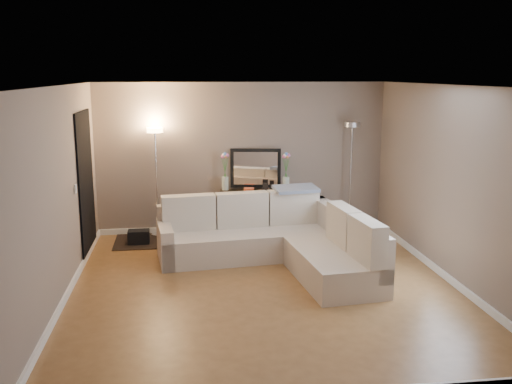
{
  "coord_description": "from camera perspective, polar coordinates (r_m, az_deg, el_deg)",
  "views": [
    {
      "loc": [
        -0.99,
        -7.02,
        2.75
      ],
      "look_at": [
        0.0,
        0.8,
        1.1
      ],
      "focal_mm": 40.0,
      "sensor_mm": 36.0,
      "label": 1
    }
  ],
  "objects": [
    {
      "name": "flower_vase_right",
      "position": [
        9.76,
        3.02,
        1.81
      ],
      "size": [
        0.15,
        0.13,
        0.65
      ],
      "color": "silver",
      "rests_on": "console_table"
    },
    {
      "name": "console_table",
      "position": [
        9.88,
        -0.47,
        -1.75
      ],
      "size": [
        1.27,
        0.49,
        0.76
      ],
      "color": "black",
      "rests_on": "floor"
    },
    {
      "name": "ceiling",
      "position": [
        7.09,
        0.83,
        10.65
      ],
      "size": [
        5.0,
        5.5,
        0.01
      ],
      "primitive_type": "cube",
      "color": "white",
      "rests_on": "ground"
    },
    {
      "name": "doorway",
      "position": [
        9.0,
        -16.62,
        0.76
      ],
      "size": [
        0.02,
        1.2,
        2.2
      ],
      "primitive_type": "cube",
      "color": "black",
      "rests_on": "ground"
    },
    {
      "name": "black_bag",
      "position": [
        9.56,
        -11.64,
        -4.41
      ],
      "size": [
        0.35,
        0.25,
        0.22
      ],
      "primitive_type": "cube",
      "rotation": [
        0.0,
        0.0,
        0.01
      ],
      "color": "black",
      "rests_on": "charcoal_rug"
    },
    {
      "name": "floor",
      "position": [
        7.6,
        0.77,
        -9.42
      ],
      "size": [
        5.0,
        5.5,
        0.01
      ],
      "primitive_type": "cube",
      "color": "brown",
      "rests_on": "ground"
    },
    {
      "name": "charcoal_rug",
      "position": [
        9.67,
        -10.38,
        -4.84
      ],
      "size": [
        1.22,
        0.92,
        0.02
      ],
      "primitive_type": "cube",
      "rotation": [
        0.0,
        0.0,
        0.01
      ],
      "color": "black",
      "rests_on": "floor"
    },
    {
      "name": "table_decor",
      "position": [
        9.77,
        -0.06,
        0.36
      ],
      "size": [
        0.52,
        0.15,
        0.12
      ],
      "color": "#F2572A",
      "rests_on": "console_table"
    },
    {
      "name": "baseboard_left",
      "position": [
        7.67,
        -18.22,
        -9.42
      ],
      "size": [
        0.03,
        5.5,
        0.1
      ],
      "primitive_type": "cube",
      "color": "white",
      "rests_on": "ground"
    },
    {
      "name": "baseboard_right",
      "position": [
        8.28,
        18.22,
        -7.82
      ],
      "size": [
        0.03,
        5.5,
        0.1
      ],
      "primitive_type": "cube",
      "color": "white",
      "rests_on": "ground"
    },
    {
      "name": "throw_blanket",
      "position": [
        8.98,
        4.01,
        0.34
      ],
      "size": [
        0.74,
        0.5,
        0.09
      ],
      "primitive_type": "cube",
      "rotation": [
        0.1,
        0.0,
        0.16
      ],
      "color": "gray",
      "rests_on": "sectional_sofa"
    },
    {
      "name": "leaning_mirror",
      "position": [
        9.9,
        -0.04,
        2.4
      ],
      "size": [
        0.87,
        0.15,
        0.68
      ],
      "color": "black",
      "rests_on": "console_table"
    },
    {
      "name": "floor_lamp_lit",
      "position": [
        9.73,
        -9.98,
        3.16
      ],
      "size": [
        0.27,
        0.27,
        1.86
      ],
      "color": "silver",
      "rests_on": "floor"
    },
    {
      "name": "sectional_sofa",
      "position": [
        8.38,
        2.21,
        -4.81
      ],
      "size": [
        2.97,
        2.67,
        0.95
      ],
      "color": "beige",
      "rests_on": "floor"
    },
    {
      "name": "wall_front",
      "position": [
        4.61,
        5.61,
        -6.6
      ],
      "size": [
        5.0,
        0.02,
        2.6
      ],
      "primitive_type": "cube",
      "color": "gray",
      "rests_on": "ground"
    },
    {
      "name": "switch_plate",
      "position": [
        8.16,
        -17.6,
        0.31
      ],
      "size": [
        0.02,
        0.08,
        0.12
      ],
      "primitive_type": "cube",
      "color": "white",
      "rests_on": "ground"
    },
    {
      "name": "wall_back",
      "position": [
        9.93,
        -1.42,
        3.43
      ],
      "size": [
        5.0,
        0.02,
        2.6
      ],
      "primitive_type": "cube",
      "color": "gray",
      "rests_on": "ground"
    },
    {
      "name": "floor_lamp_unlit",
      "position": [
        10.01,
        9.52,
        3.69
      ],
      "size": [
        0.33,
        0.33,
        1.93
      ],
      "color": "silver",
      "rests_on": "floor"
    },
    {
      "name": "wall_right",
      "position": [
        7.98,
        18.96,
        0.7
      ],
      "size": [
        0.02,
        5.5,
        2.6
      ],
      "primitive_type": "cube",
      "color": "gray",
      "rests_on": "ground"
    },
    {
      "name": "wall_left",
      "position": [
        7.33,
        -19.04,
        -0.25
      ],
      "size": [
        0.02,
        5.5,
        2.6
      ],
      "primitive_type": "cube",
      "color": "gray",
      "rests_on": "ground"
    },
    {
      "name": "flower_vase_left",
      "position": [
        9.77,
        -3.11,
        1.81
      ],
      "size": [
        0.15,
        0.13,
        0.65
      ],
      "color": "silver",
      "rests_on": "console_table"
    },
    {
      "name": "baseboard_back",
      "position": [
        10.17,
        -1.37,
        -3.57
      ],
      "size": [
        5.0,
        0.03,
        0.1
      ],
      "primitive_type": "cube",
      "color": "white",
      "rests_on": "ground"
    }
  ]
}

